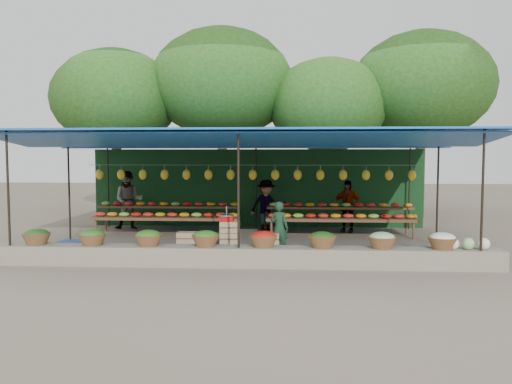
# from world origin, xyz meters

# --- Properties ---
(ground) EXTENTS (60.00, 60.00, 0.00)m
(ground) POSITION_xyz_m (0.00, 0.00, 0.00)
(ground) COLOR #685F4D
(ground) RESTS_ON ground
(stone_curb) EXTENTS (10.60, 0.55, 0.40)m
(stone_curb) POSITION_xyz_m (0.00, -2.75, 0.20)
(stone_curb) COLOR slate
(stone_curb) RESTS_ON ground
(stall_canopy) EXTENTS (10.80, 6.60, 2.82)m
(stall_canopy) POSITION_xyz_m (0.00, 0.06, 2.68)
(stall_canopy) COLOR black
(stall_canopy) RESTS_ON ground
(produce_baskets) EXTENTS (8.98, 0.58, 0.34)m
(produce_baskets) POSITION_xyz_m (-0.10, -2.75, 0.56)
(produce_baskets) COLOR brown
(produce_baskets) RESTS_ON stone_curb
(netting_backdrop) EXTENTS (10.60, 0.06, 2.50)m
(netting_backdrop) POSITION_xyz_m (0.00, 3.15, 1.25)
(netting_backdrop) COLOR #18441E
(netting_backdrop) RESTS_ON ground
(tree_row) EXTENTS (16.51, 5.50, 7.12)m
(tree_row) POSITION_xyz_m (0.50, 6.09, 4.70)
(tree_row) COLOR #3E2B16
(tree_row) RESTS_ON ground
(fruit_table_left) EXTENTS (4.21, 0.95, 0.93)m
(fruit_table_left) POSITION_xyz_m (-2.49, 1.35, 0.61)
(fruit_table_left) COLOR #4A351D
(fruit_table_left) RESTS_ON ground
(fruit_table_right) EXTENTS (4.21, 0.95, 0.93)m
(fruit_table_right) POSITION_xyz_m (2.51, 1.35, 0.61)
(fruit_table_right) COLOR #4A351D
(fruit_table_right) RESTS_ON ground
(crate_counter) EXTENTS (2.36, 0.36, 0.77)m
(crate_counter) POSITION_xyz_m (-0.36, -1.55, 0.31)
(crate_counter) COLOR #9D8259
(crate_counter) RESTS_ON ground
(weighing_scale) EXTENTS (0.33, 0.33, 0.35)m
(weighing_scale) POSITION_xyz_m (-0.40, -1.55, 0.85)
(weighing_scale) COLOR red
(weighing_scale) RESTS_ON crate_counter
(vendor_seated) EXTENTS (0.53, 0.46, 1.23)m
(vendor_seated) POSITION_xyz_m (0.80, -1.47, 0.62)
(vendor_seated) COLOR #1B3D25
(vendor_seated) RESTS_ON ground
(customer_left) EXTENTS (0.98, 0.82, 1.81)m
(customer_left) POSITION_xyz_m (-3.94, 2.32, 0.91)
(customer_left) COLOR slate
(customer_left) RESTS_ON ground
(customer_mid) EXTENTS (1.16, 0.96, 1.56)m
(customer_mid) POSITION_xyz_m (0.34, 2.30, 0.78)
(customer_mid) COLOR slate
(customer_mid) RESTS_ON ground
(customer_right) EXTENTS (0.99, 0.66, 1.56)m
(customer_right) POSITION_xyz_m (2.79, 2.13, 0.78)
(customer_right) COLOR slate
(customer_right) RESTS_ON ground
(blue_crate_front) EXTENTS (0.55, 0.40, 0.33)m
(blue_crate_front) POSITION_xyz_m (-3.95, -1.79, 0.16)
(blue_crate_front) COLOR navy
(blue_crate_front) RESTS_ON ground
(blue_crate_back) EXTENTS (0.51, 0.43, 0.26)m
(blue_crate_back) POSITION_xyz_m (-3.81, -1.64, 0.13)
(blue_crate_back) COLOR navy
(blue_crate_back) RESTS_ON ground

